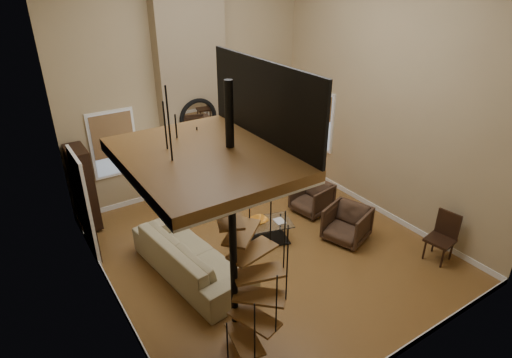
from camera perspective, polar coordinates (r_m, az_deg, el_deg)
ground at (r=8.76m, az=1.45°, el=-9.24°), size 6.00×6.50×0.01m
back_wall at (r=10.22m, az=-9.02°, el=12.87°), size 6.00×0.02×5.50m
front_wall at (r=5.37m, az=21.89°, el=-1.74°), size 6.00×0.02×5.50m
left_wall at (r=6.37m, az=-21.09°, el=2.87°), size 0.02×6.50×5.50m
right_wall at (r=9.46m, az=17.09°, el=10.93°), size 0.02×6.50×5.50m
baseboard_back at (r=11.15m, az=-8.02°, el=-0.68°), size 6.00×0.02×0.12m
baseboard_front at (r=6.99m, az=17.85°, el=-21.51°), size 6.00×0.02×0.12m
baseboard_left at (r=7.79m, az=-17.70°, el=-15.51°), size 0.02×6.50×0.12m
baseboard_right at (r=10.46m, az=15.11°, el=-3.36°), size 0.02×6.50×0.12m
chimney_breast at (r=10.05m, az=-8.55°, el=12.67°), size 1.60×0.38×5.50m
hearth at (r=10.63m, az=-6.43°, el=-2.26°), size 1.50×0.60×0.04m
firebox at (r=10.62m, az=-7.29°, el=0.88°), size 0.95×0.02×0.72m
mantel at (r=10.31m, az=-7.28°, el=3.73°), size 1.70×0.18×0.06m
mirror_frame at (r=10.08m, az=-7.70°, el=8.03°), size 0.94×0.10×0.94m
mirror_disc at (r=10.09m, az=-7.72°, el=8.04°), size 0.80×0.01×0.80m
vase_left at (r=10.08m, az=-10.23°, el=3.91°), size 0.24×0.24×0.25m
vase_right at (r=10.54m, az=-4.50°, el=5.19°), size 0.20×0.20×0.21m
window_back at (r=9.93m, az=-18.46°, el=4.57°), size 1.02×0.06×1.52m
window_right at (r=11.09m, az=8.44°, el=7.95°), size 0.06×1.02×1.52m
entry_door at (r=8.71m, az=-21.87°, el=-3.38°), size 0.10×1.05×2.16m
loft at (r=4.88m, az=-5.96°, el=3.67°), size 1.70×2.20×1.09m
spiral_stair at (r=5.71m, az=-2.95°, el=-9.25°), size 1.47×1.47×4.06m
hutch at (r=9.67m, az=-22.07°, el=-1.06°), size 0.37×0.79×1.77m
sofa at (r=7.99m, az=-8.70°, el=-10.06°), size 1.36×2.75×0.77m
armchair_near at (r=9.93m, az=7.71°, el=-2.36°), size 0.91×0.89×0.72m
armchair_far at (r=9.10m, az=12.23°, el=-5.69°), size 1.05×1.03×0.75m
coffee_table at (r=8.76m, az=0.56°, el=-6.91°), size 1.40×0.96×0.47m
bowl at (r=8.68m, az=0.38°, el=-5.58°), size 0.36×0.36×0.09m
book at (r=8.73m, az=3.04°, el=-5.68°), size 0.22×0.28×0.03m
floor_lamp at (r=9.35m, az=-11.86°, el=2.65°), size 0.39×0.39×1.71m
accent_lamp at (r=11.57m, az=-0.96°, el=1.71°), size 0.14×0.14×0.50m
side_chair at (r=8.95m, az=23.69°, el=-6.82°), size 0.54×0.54×0.99m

